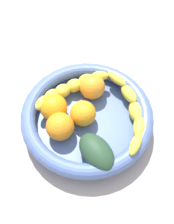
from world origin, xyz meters
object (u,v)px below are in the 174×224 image
at_px(orange_front, 92,87).
at_px(avocado_dark, 97,152).
at_px(orange_mid_left, 83,113).
at_px(banana_draped_right, 132,110).
at_px(orange_mid_right, 60,127).
at_px(fruit_bowl, 87,117).
at_px(orange_rear, 54,107).
at_px(banana_draped_left, 70,88).

height_order(orange_front, avocado_dark, orange_front).
xyz_separation_m(orange_mid_left, avocado_dark, (-0.01, -0.10, -0.00)).
height_order(banana_draped_right, orange_mid_left, orange_mid_left).
bearing_deg(orange_mid_left, orange_mid_right, -169.64).
xyz_separation_m(orange_front, orange_mid_left, (-0.05, -0.06, -0.00)).
bearing_deg(avocado_dark, orange_mid_right, 118.59).
xyz_separation_m(banana_draped_right, orange_front, (-0.06, 0.10, 0.00)).
relative_size(banana_draped_right, orange_mid_right, 3.56).
bearing_deg(fruit_bowl, orange_rear, 146.76).
distance_m(fruit_bowl, avocado_dark, 0.10).
bearing_deg(orange_mid_right, orange_rear, 84.11).
relative_size(fruit_bowl, orange_mid_left, 5.16).
height_order(banana_draped_right, orange_mid_right, orange_mid_right).
bearing_deg(banana_draped_left, fruit_bowl, -82.76).
relative_size(banana_draped_left, orange_rear, 3.17).
bearing_deg(banana_draped_left, orange_front, -20.80).
relative_size(fruit_bowl, orange_front, 4.92).
distance_m(orange_mid_left, orange_mid_right, 0.06).
distance_m(fruit_bowl, orange_front, 0.08).
distance_m(banana_draped_left, banana_draped_right, 0.16).
height_order(fruit_bowl, orange_rear, orange_rear).
distance_m(orange_mid_left, avocado_dark, 0.10).
xyz_separation_m(fruit_bowl, orange_front, (0.04, 0.06, 0.02)).
height_order(banana_draped_left, avocado_dark, banana_draped_left).
height_order(fruit_bowl, banana_draped_right, banana_draped_right).
xyz_separation_m(orange_rear, avocado_dark, (0.04, -0.14, -0.01)).
distance_m(orange_front, avocado_dark, 0.17).
relative_size(banana_draped_left, orange_mid_right, 3.19).
height_order(orange_front, orange_mid_left, orange_front).
distance_m(fruit_bowl, banana_draped_left, 0.08).
xyz_separation_m(banana_draped_left, avocado_dark, (-0.01, -0.18, -0.00)).
distance_m(banana_draped_left, avocado_dark, 0.18).
height_order(orange_mid_left, orange_mid_right, orange_mid_right).
height_order(orange_mid_left, avocado_dark, orange_mid_left).
distance_m(fruit_bowl, orange_mid_left, 0.03).
xyz_separation_m(orange_front, orange_mid_right, (-0.11, -0.07, 0.00)).
relative_size(orange_mid_left, orange_mid_right, 0.94).
xyz_separation_m(fruit_bowl, banana_draped_right, (0.10, -0.04, 0.02)).
bearing_deg(banana_draped_right, orange_mid_right, 170.42).
bearing_deg(orange_mid_right, fruit_bowl, 8.28).
xyz_separation_m(orange_front, avocado_dark, (-0.07, -0.16, -0.00)).
bearing_deg(avocado_dark, banana_draped_left, 85.73).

